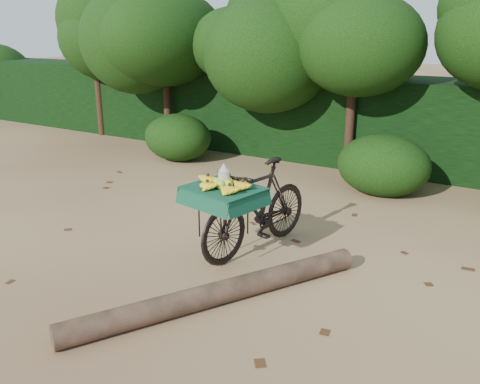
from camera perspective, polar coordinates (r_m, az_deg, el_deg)
The scene contains 7 objects.
ground at distance 6.34m, azimuth -9.67°, elevation -8.15°, with size 80.00×80.00×0.00m, color tan.
vendor_bicycle at distance 6.44m, azimuth 1.75°, elevation -1.61°, with size 1.07×2.03×1.19m.
fallen_log at distance 5.42m, azimuth -2.22°, elevation -11.20°, with size 0.24×0.24×3.38m, color brown.
hedge_backdrop at distance 11.35m, azimuth 11.55°, elevation 8.14°, with size 26.00×1.80×1.80m, color black.
tree_row at distance 10.74m, azimuth 7.03°, elevation 13.74°, with size 14.50×2.00×4.00m, color black, non-canonical shape.
bush_clumps at distance 9.44m, azimuth 9.94°, elevation 3.49°, with size 8.80×1.70×0.90m, color black, non-canonical shape.
leaf_litter at distance 6.79m, azimuth -6.06°, elevation -6.12°, with size 7.00×7.30×0.01m, color #442612, non-canonical shape.
Camera 1 is at (3.84, -4.22, 2.76)m, focal length 38.00 mm.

